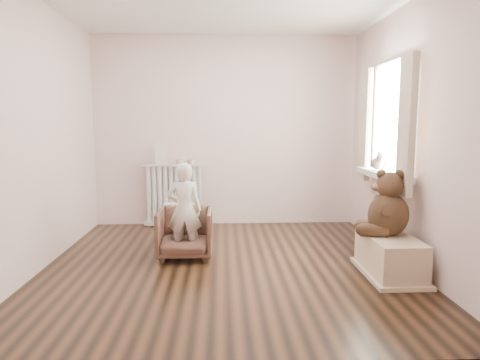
{
  "coord_description": "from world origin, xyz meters",
  "views": [
    {
      "loc": [
        -0.04,
        -4.15,
        1.41
      ],
      "look_at": [
        0.15,
        0.45,
        0.8
      ],
      "focal_mm": 32.0,
      "sensor_mm": 36.0,
      "label": 1
    }
  ],
  "objects_px": {
    "child": "(184,210)",
    "plush_cat": "(378,161)",
    "armchair": "(185,233)",
    "toy_bench": "(390,254)",
    "radiator": "(174,198)",
    "teddy_bear": "(389,203)",
    "toy_vanity": "(179,207)"
  },
  "relations": [
    {
      "from": "toy_vanity",
      "to": "plush_cat",
      "type": "relative_size",
      "value": 2.46
    },
    {
      "from": "teddy_bear",
      "to": "armchair",
      "type": "bearing_deg",
      "value": 176.64
    },
    {
      "from": "child",
      "to": "plush_cat",
      "type": "height_order",
      "value": "plush_cat"
    },
    {
      "from": "armchair",
      "to": "toy_bench",
      "type": "bearing_deg",
      "value": -17.6
    },
    {
      "from": "child",
      "to": "teddy_bear",
      "type": "height_order",
      "value": "child"
    },
    {
      "from": "radiator",
      "to": "plush_cat",
      "type": "bearing_deg",
      "value": -27.96
    },
    {
      "from": "armchair",
      "to": "child",
      "type": "relative_size",
      "value": 0.58
    },
    {
      "from": "toy_vanity",
      "to": "plush_cat",
      "type": "bearing_deg",
      "value": -28.11
    },
    {
      "from": "plush_cat",
      "to": "armchair",
      "type": "bearing_deg",
      "value": 168.44
    },
    {
      "from": "armchair",
      "to": "radiator",
      "type": "bearing_deg",
      "value": 100.97
    },
    {
      "from": "child",
      "to": "toy_bench",
      "type": "height_order",
      "value": "child"
    },
    {
      "from": "toy_vanity",
      "to": "child",
      "type": "distance_m",
      "value": 1.45
    },
    {
      "from": "radiator",
      "to": "plush_cat",
      "type": "relative_size",
      "value": 3.43
    },
    {
      "from": "child",
      "to": "plush_cat",
      "type": "distance_m",
      "value": 2.16
    },
    {
      "from": "radiator",
      "to": "child",
      "type": "xyz_separation_m",
      "value": [
        0.27,
        -1.45,
        0.13
      ]
    },
    {
      "from": "toy_bench",
      "to": "child",
      "type": "bearing_deg",
      "value": 163.54
    },
    {
      "from": "radiator",
      "to": "toy_vanity",
      "type": "relative_size",
      "value": 1.4
    },
    {
      "from": "armchair",
      "to": "child",
      "type": "xyz_separation_m",
      "value": [
        0.0,
        -0.05,
        0.25
      ]
    },
    {
      "from": "radiator",
      "to": "armchair",
      "type": "height_order",
      "value": "radiator"
    },
    {
      "from": "plush_cat",
      "to": "toy_vanity",
      "type": "bearing_deg",
      "value": 136.41
    },
    {
      "from": "armchair",
      "to": "toy_vanity",
      "type": "bearing_deg",
      "value": 98.32
    },
    {
      "from": "toy_bench",
      "to": "teddy_bear",
      "type": "xyz_separation_m",
      "value": [
        -0.01,
        0.06,
        0.47
      ]
    },
    {
      "from": "child",
      "to": "teddy_bear",
      "type": "xyz_separation_m",
      "value": [
        1.95,
        -0.52,
        0.15
      ]
    },
    {
      "from": "armchair",
      "to": "child",
      "type": "bearing_deg",
      "value": -89.8
    },
    {
      "from": "armchair",
      "to": "teddy_bear",
      "type": "height_order",
      "value": "teddy_bear"
    },
    {
      "from": "armchair",
      "to": "teddy_bear",
      "type": "bearing_deg",
      "value": -16.18
    },
    {
      "from": "radiator",
      "to": "teddy_bear",
      "type": "height_order",
      "value": "teddy_bear"
    },
    {
      "from": "toy_vanity",
      "to": "teddy_bear",
      "type": "distance_m",
      "value": 2.92
    },
    {
      "from": "radiator",
      "to": "teddy_bear",
      "type": "distance_m",
      "value": 2.98
    },
    {
      "from": "radiator",
      "to": "toy_bench",
      "type": "height_order",
      "value": "radiator"
    },
    {
      "from": "armchair",
      "to": "teddy_bear",
      "type": "distance_m",
      "value": 2.07
    },
    {
      "from": "toy_vanity",
      "to": "toy_bench",
      "type": "xyz_separation_m",
      "value": [
        2.15,
        -2.0,
        -0.08
      ]
    }
  ]
}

